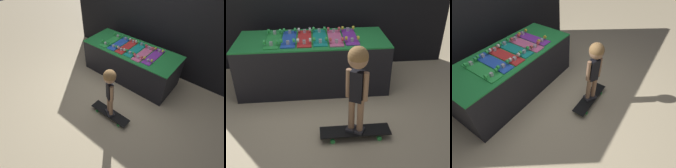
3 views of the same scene
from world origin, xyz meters
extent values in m
plane|color=beige|center=(0.00, 0.00, 0.00)|extent=(16.00, 16.00, 0.00)
cube|color=black|center=(0.00, 0.63, 0.36)|extent=(2.11, 0.87, 0.72)
cube|color=#23893D|center=(0.00, 0.63, 0.73)|extent=(2.11, 0.87, 0.02)
cube|color=green|center=(-0.53, 0.60, 0.75)|extent=(0.19, 0.67, 0.01)
cube|color=#B7B7BC|center=(-0.53, 0.82, 0.78)|extent=(0.04, 0.04, 0.05)
cylinder|color=green|center=(-0.45, 0.82, 0.81)|extent=(0.03, 0.05, 0.05)
cylinder|color=green|center=(-0.61, 0.82, 0.81)|extent=(0.03, 0.05, 0.05)
cube|color=#B7B7BC|center=(-0.53, 0.38, 0.78)|extent=(0.04, 0.04, 0.05)
cylinder|color=green|center=(-0.45, 0.38, 0.81)|extent=(0.03, 0.05, 0.05)
cylinder|color=green|center=(-0.61, 0.38, 0.81)|extent=(0.03, 0.05, 0.05)
cube|color=blue|center=(-0.32, 0.62, 0.75)|extent=(0.19, 0.67, 0.01)
cube|color=#B7B7BC|center=(-0.32, 0.84, 0.78)|extent=(0.04, 0.04, 0.05)
cylinder|color=green|center=(-0.24, 0.84, 0.81)|extent=(0.03, 0.05, 0.05)
cylinder|color=green|center=(-0.40, 0.84, 0.81)|extent=(0.03, 0.05, 0.05)
cube|color=#B7B7BC|center=(-0.32, 0.40, 0.78)|extent=(0.04, 0.04, 0.05)
cylinder|color=green|center=(-0.24, 0.40, 0.81)|extent=(0.03, 0.05, 0.05)
cylinder|color=green|center=(-0.40, 0.40, 0.81)|extent=(0.03, 0.05, 0.05)
cube|color=red|center=(-0.11, 0.62, 0.75)|extent=(0.19, 0.67, 0.01)
cube|color=#B7B7BC|center=(-0.11, 0.84, 0.78)|extent=(0.04, 0.04, 0.05)
cylinder|color=white|center=(-0.03, 0.84, 0.81)|extent=(0.03, 0.05, 0.05)
cylinder|color=white|center=(-0.19, 0.84, 0.81)|extent=(0.03, 0.05, 0.05)
cube|color=#B7B7BC|center=(-0.11, 0.40, 0.78)|extent=(0.04, 0.04, 0.05)
cylinder|color=white|center=(-0.03, 0.40, 0.81)|extent=(0.03, 0.05, 0.05)
cylinder|color=white|center=(-0.19, 0.40, 0.81)|extent=(0.03, 0.05, 0.05)
cube|color=teal|center=(0.11, 0.63, 0.75)|extent=(0.19, 0.67, 0.01)
cube|color=#B7B7BC|center=(0.11, 0.85, 0.78)|extent=(0.04, 0.04, 0.05)
cylinder|color=green|center=(0.19, 0.85, 0.81)|extent=(0.03, 0.05, 0.05)
cylinder|color=green|center=(0.03, 0.85, 0.81)|extent=(0.03, 0.05, 0.05)
cube|color=#B7B7BC|center=(0.11, 0.41, 0.78)|extent=(0.04, 0.04, 0.05)
cylinder|color=green|center=(0.19, 0.41, 0.81)|extent=(0.03, 0.05, 0.05)
cylinder|color=green|center=(0.03, 0.41, 0.81)|extent=(0.03, 0.05, 0.05)
cube|color=pink|center=(0.32, 0.60, 0.75)|extent=(0.19, 0.67, 0.01)
cube|color=#B7B7BC|center=(0.32, 0.82, 0.78)|extent=(0.04, 0.04, 0.05)
cylinder|color=#D84C4C|center=(0.40, 0.82, 0.81)|extent=(0.03, 0.05, 0.05)
cylinder|color=#D84C4C|center=(0.24, 0.82, 0.81)|extent=(0.03, 0.05, 0.05)
cube|color=#B7B7BC|center=(0.32, 0.38, 0.78)|extent=(0.04, 0.04, 0.05)
cylinder|color=#D84C4C|center=(0.40, 0.38, 0.81)|extent=(0.03, 0.05, 0.05)
cylinder|color=#D84C4C|center=(0.24, 0.38, 0.81)|extent=(0.03, 0.05, 0.05)
cube|color=purple|center=(0.53, 0.63, 0.75)|extent=(0.19, 0.67, 0.01)
cube|color=#B7B7BC|center=(0.53, 0.86, 0.78)|extent=(0.04, 0.04, 0.05)
cylinder|color=yellow|center=(0.61, 0.86, 0.81)|extent=(0.03, 0.05, 0.05)
cylinder|color=yellow|center=(0.45, 0.86, 0.81)|extent=(0.03, 0.05, 0.05)
cube|color=#B7B7BC|center=(0.53, 0.41, 0.78)|extent=(0.04, 0.04, 0.05)
cylinder|color=yellow|center=(0.61, 0.41, 0.81)|extent=(0.03, 0.05, 0.05)
cylinder|color=yellow|center=(0.45, 0.41, 0.81)|extent=(0.03, 0.05, 0.05)
cube|color=black|center=(0.43, -0.62, 0.08)|extent=(0.80, 0.20, 0.01)
cube|color=#B7B7BC|center=(0.70, -0.62, 0.05)|extent=(0.04, 0.04, 0.05)
cylinder|color=green|center=(0.70, -0.54, 0.03)|extent=(0.05, 0.03, 0.05)
cylinder|color=green|center=(0.70, -0.71, 0.03)|extent=(0.05, 0.03, 0.05)
cube|color=#B7B7BC|center=(0.17, -0.62, 0.05)|extent=(0.04, 0.04, 0.05)
cylinder|color=green|center=(0.17, -0.54, 0.03)|extent=(0.05, 0.03, 0.05)
cylinder|color=green|center=(0.17, -0.71, 0.03)|extent=(0.05, 0.03, 0.05)
cube|color=#2D2D33|center=(0.48, -0.65, 0.11)|extent=(0.14, 0.16, 0.03)
cylinder|color=#997051|center=(0.48, -0.65, 0.32)|extent=(0.07, 0.07, 0.40)
cube|color=#2D2D33|center=(0.39, -0.60, 0.11)|extent=(0.14, 0.16, 0.03)
cylinder|color=#997051|center=(0.39, -0.60, 0.32)|extent=(0.07, 0.07, 0.40)
cube|color=black|center=(0.43, -0.62, 0.67)|extent=(0.16, 0.14, 0.35)
cylinder|color=#997051|center=(0.52, -0.67, 0.68)|extent=(0.06, 0.06, 0.32)
cylinder|color=#997051|center=(0.35, -0.58, 0.68)|extent=(0.06, 0.06, 0.32)
sphere|color=#997051|center=(0.43, -0.62, 0.98)|extent=(0.20, 0.20, 0.20)
sphere|color=olive|center=(0.43, -0.62, 1.00)|extent=(0.21, 0.21, 0.21)
camera|label=1|loc=(1.78, -2.19, 2.73)|focal=28.00mm
camera|label=2|loc=(0.01, -2.89, 2.02)|focal=42.00mm
camera|label=3|loc=(-1.45, -1.38, 2.22)|focal=28.00mm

